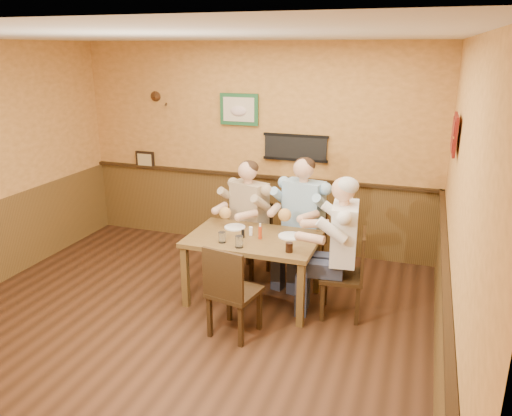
{
  "coord_description": "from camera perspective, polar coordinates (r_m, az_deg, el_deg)",
  "views": [
    {
      "loc": [
        2.21,
        -3.87,
        2.71
      ],
      "look_at": [
        0.59,
        0.85,
        1.1
      ],
      "focal_mm": 35.0,
      "sensor_mm": 36.0,
      "label": 1
    }
  ],
  "objects": [
    {
      "name": "cola_tumbler",
      "position": [
        5.02,
        3.81,
        -4.51
      ],
      "size": [
        0.09,
        0.09,
        0.1
      ],
      "primitive_type": "cylinder",
      "rotation": [
        0.0,
        0.0,
        -0.3
      ],
      "color": "black",
      "rests_on": "dining_table"
    },
    {
      "name": "chair_back_right",
      "position": [
        6.05,
        5.35,
        -3.88
      ],
      "size": [
        0.53,
        0.53,
        0.95
      ],
      "primitive_type": null,
      "rotation": [
        0.0,
        0.0,
        -0.23
      ],
      "color": "#322110",
      "rests_on": "ground"
    },
    {
      "name": "chair_near_side",
      "position": [
        4.9,
        -2.47,
        -9.29
      ],
      "size": [
        0.51,
        0.51,
        0.95
      ],
      "primitive_type": null,
      "rotation": [
        0.0,
        0.0,
        2.95
      ],
      "color": "#322110",
      "rests_on": "ground"
    },
    {
      "name": "room",
      "position": [
        4.65,
        -8.13,
        5.0
      ],
      "size": [
        5.02,
        5.03,
        2.81
      ],
      "color": "black",
      "rests_on": "ground"
    },
    {
      "name": "salt_shaker",
      "position": [
        5.45,
        -0.6,
        -2.66
      ],
      "size": [
        0.04,
        0.04,
        0.1
      ],
      "primitive_type": "cylinder",
      "rotation": [
        0.0,
        0.0,
        0.09
      ],
      "color": "white",
      "rests_on": "dining_table"
    },
    {
      "name": "water_glass_mid",
      "position": [
        5.12,
        -1.94,
        -3.87
      ],
      "size": [
        0.11,
        0.11,
        0.13
      ],
      "primitive_type": "cylinder",
      "rotation": [
        0.0,
        0.0,
        -0.42
      ],
      "color": "silver",
      "rests_on": "dining_table"
    },
    {
      "name": "pepper_shaker",
      "position": [
        5.39,
        -1.5,
        -2.96
      ],
      "size": [
        0.04,
        0.04,
        0.09
      ],
      "primitive_type": "cylinder",
      "rotation": [
        0.0,
        0.0,
        0.06
      ],
      "color": "black",
      "rests_on": "dining_table"
    },
    {
      "name": "plate_far_left",
      "position": [
        5.69,
        -2.43,
        -2.2
      ],
      "size": [
        0.3,
        0.3,
        0.02
      ],
      "primitive_type": "cylinder",
      "rotation": [
        0.0,
        0.0,
        -0.3
      ],
      "color": "white",
      "rests_on": "dining_table"
    },
    {
      "name": "diner_white_elder",
      "position": [
        5.21,
        9.92,
        -5.4
      ],
      "size": [
        0.69,
        0.69,
        1.35
      ],
      "primitive_type": null,
      "rotation": [
        0.0,
        0.0,
        -1.46
      ],
      "color": "silver",
      "rests_on": "ground"
    },
    {
      "name": "dining_table",
      "position": [
        5.45,
        -0.33,
        -4.22
      ],
      "size": [
        1.4,
        0.9,
        0.75
      ],
      "color": "brown",
      "rests_on": "ground"
    },
    {
      "name": "chair_back_left",
      "position": [
        6.19,
        -0.75,
        -3.54
      ],
      "size": [
        0.53,
        0.53,
        0.9
      ],
      "primitive_type": null,
      "rotation": [
        0.0,
        0.0,
        -0.35
      ],
      "color": "#322110",
      "rests_on": "ground"
    },
    {
      "name": "water_glass_left",
      "position": [
        5.26,
        -3.89,
        -3.36
      ],
      "size": [
        0.1,
        0.1,
        0.12
      ],
      "primitive_type": "cylinder",
      "rotation": [
        0.0,
        0.0,
        0.34
      ],
      "color": "silver",
      "rests_on": "dining_table"
    },
    {
      "name": "hot_sauce_bottle",
      "position": [
        5.34,
        0.47,
        -2.75
      ],
      "size": [
        0.04,
        0.04,
        0.16
      ],
      "primitive_type": "cylinder",
      "rotation": [
        0.0,
        0.0,
        -0.15
      ],
      "color": "#B03612",
      "rests_on": "dining_table"
    },
    {
      "name": "diner_tan_shirt",
      "position": [
        6.12,
        -0.76,
        -1.84
      ],
      "size": [
        0.76,
        0.76,
        1.29
      ],
      "primitive_type": null,
      "rotation": [
        0.0,
        0.0,
        -0.35
      ],
      "color": "tan",
      "rests_on": "ground"
    },
    {
      "name": "diner_blue_polo",
      "position": [
        5.98,
        5.41,
        -2.07
      ],
      "size": [
        0.75,
        0.75,
        1.36
      ],
      "primitive_type": null,
      "rotation": [
        0.0,
        0.0,
        -0.23
      ],
      "color": "#8EB7D5",
      "rests_on": "ground"
    },
    {
      "name": "plate_far_right",
      "position": [
        5.43,
        3.93,
        -3.21
      ],
      "size": [
        0.34,
        0.34,
        0.02
      ],
      "primitive_type": "cylinder",
      "rotation": [
        0.0,
        0.0,
        -0.4
      ],
      "color": "white",
      "rests_on": "dining_table"
    },
    {
      "name": "chair_right_end",
      "position": [
        5.29,
        9.8,
        -7.41
      ],
      "size": [
        0.48,
        0.48,
        0.94
      ],
      "primitive_type": null,
      "rotation": [
        0.0,
        0.0,
        -1.46
      ],
      "color": "#322110",
      "rests_on": "ground"
    }
  ]
}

